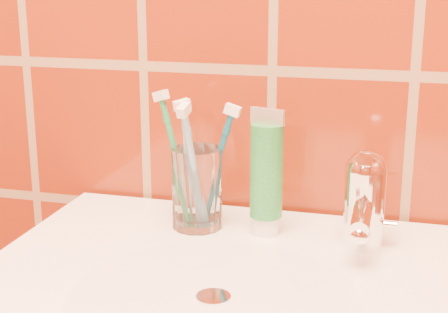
% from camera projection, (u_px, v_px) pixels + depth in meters
% --- Properties ---
extents(glass_tumbler, '(0.08, 0.08, 0.11)m').
position_uv_depth(glass_tumbler, '(197.00, 188.00, 0.88)').
color(glass_tumbler, white).
rests_on(glass_tumbler, pedestal_sink).
extents(toothpaste_tube, '(0.05, 0.04, 0.16)m').
position_uv_depth(toothpaste_tube, '(266.00, 176.00, 0.85)').
color(toothpaste_tube, white).
rests_on(toothpaste_tube, pedestal_sink).
extents(faucet, '(0.05, 0.11, 0.12)m').
position_uv_depth(faucet, '(365.00, 197.00, 0.81)').
color(faucet, white).
rests_on(faucet, pedestal_sink).
extents(toothbrush_0, '(0.05, 0.13, 0.19)m').
position_uv_depth(toothbrush_0, '(194.00, 170.00, 0.84)').
color(toothbrush_0, '#79ACD8').
rests_on(toothbrush_0, glass_tumbler).
extents(toothbrush_1, '(0.08, 0.08, 0.18)m').
position_uv_depth(toothbrush_1, '(192.00, 167.00, 0.85)').
color(toothbrush_1, '#6989BC').
rests_on(toothbrush_1, glass_tumbler).
extents(toothbrush_2, '(0.12, 0.11, 0.19)m').
position_uv_depth(toothbrush_2, '(177.00, 160.00, 0.88)').
color(toothbrush_2, '#217E48').
rests_on(toothbrush_2, glass_tumbler).
extents(toothbrush_3, '(0.07, 0.07, 0.17)m').
position_uv_depth(toothbrush_3, '(216.00, 167.00, 0.87)').
color(toothbrush_3, '#0D5473').
rests_on(toothbrush_3, glass_tumbler).
extents(toothbrush_4, '(0.08, 0.11, 0.18)m').
position_uv_depth(toothbrush_4, '(188.00, 164.00, 0.88)').
color(toothbrush_4, silver).
rests_on(toothbrush_4, glass_tumbler).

